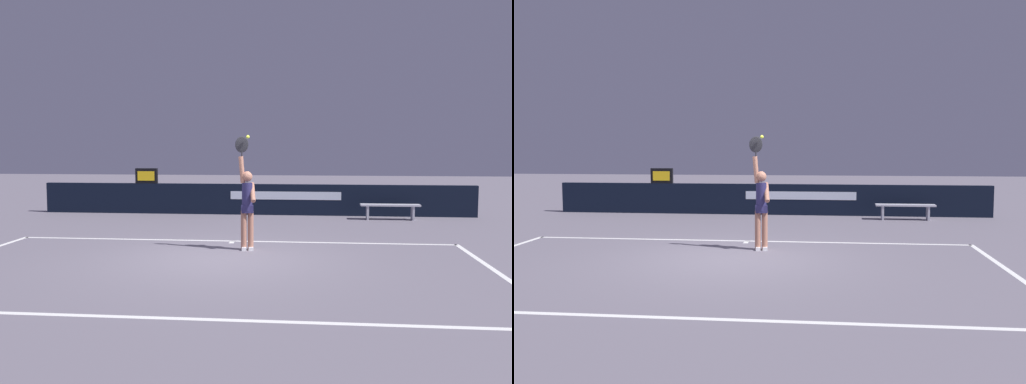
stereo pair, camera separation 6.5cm
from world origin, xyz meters
TOP-DOWN VIEW (x-y plane):
  - ground_plane at (0.00, 0.00)m, footprint 60.00×60.00m
  - court_lines at (0.00, -0.90)m, footprint 10.25×5.82m
  - back_wall at (0.00, 6.84)m, footprint 13.90×0.20m
  - speed_display at (-3.55, 6.84)m, footprint 0.72×0.15m
  - tennis_player at (0.45, 0.90)m, footprint 0.47×0.45m
  - tennis_ball at (0.48, 0.81)m, footprint 0.07×0.07m
  - courtside_bench_near at (4.18, 6.00)m, footprint 1.76×0.36m

SIDE VIEW (x-z plane):
  - ground_plane at x=0.00m, z-range 0.00..0.00m
  - court_lines at x=0.00m, z-range 0.00..0.00m
  - courtside_bench_near at x=4.18m, z-range 0.13..0.60m
  - back_wall at x=0.00m, z-range 0.00..0.99m
  - tennis_player at x=0.45m, z-range -0.21..2.22m
  - speed_display at x=-3.55m, z-range 0.99..1.48m
  - tennis_ball at x=0.48m, z-range 2.37..2.44m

